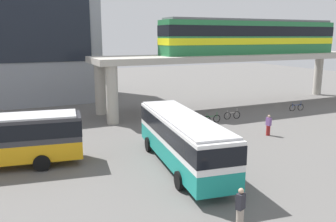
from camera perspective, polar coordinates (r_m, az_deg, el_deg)
name	(u,v)px	position (r m, az deg, el deg)	size (l,w,h in m)	color
ground_plane	(132,134)	(29.15, -5.81, -3.77)	(120.00, 120.00, 0.00)	#605E5B
elevated_platform	(237,62)	(40.65, 11.10, 7.85)	(32.64, 6.05, 5.93)	#ADA89E
train	(252,36)	(41.71, 13.48, 11.70)	(22.01, 2.96, 3.84)	#26723F
bus_main	(182,136)	(21.43, 2.30, -4.01)	(3.89, 11.27, 3.22)	teal
bicycle_brown	(185,125)	(30.53, 2.84, -2.29)	(1.68, 0.74, 1.04)	black
bicycle_silver	(232,115)	(34.82, 10.36, -0.68)	(1.79, 0.21, 1.04)	black
bicycle_green	(212,119)	(32.99, 7.13, -1.29)	(1.79, 0.12, 1.04)	black
bicycle_orange	(183,119)	(32.63, 2.48, -1.35)	(1.78, 0.34, 1.04)	black
bicycle_blue	(297,107)	(40.53, 20.13, 0.56)	(1.78, 0.27, 1.04)	black
pedestrian_near_building	(240,209)	(15.48, 11.65, -15.36)	(0.47, 0.40, 1.80)	gray
pedestrian_waiting_near_stop	(268,126)	(29.62, 15.98, -2.32)	(0.32, 0.43, 1.71)	maroon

